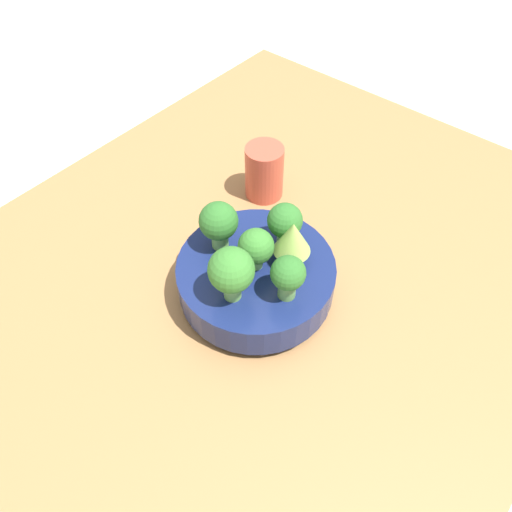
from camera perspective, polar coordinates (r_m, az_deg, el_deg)
ground_plane at (r=0.79m, az=-0.43°, el=-4.15°), size 6.00×6.00×0.00m
table at (r=0.77m, az=-0.44°, el=-3.19°), size 1.10×0.85×0.04m
bowl at (r=0.70m, az=0.00°, el=-2.48°), size 0.22×0.22×0.06m
broccoli_floret_right at (r=0.61m, az=-2.84°, el=-1.76°), size 0.06×0.06×0.08m
broccoli_floret_front at (r=0.67m, az=-4.29°, el=3.82°), size 0.05×0.05×0.08m
broccoli_floret_center at (r=0.65m, az=0.00°, el=1.02°), size 0.05×0.05×0.06m
romanesco_piece_far at (r=0.66m, az=4.19°, el=1.83°), size 0.05×0.05×0.07m
broccoli_floret_back at (r=0.62m, az=3.67°, el=-2.21°), size 0.05×0.05×0.07m
broccoli_floret_left at (r=0.67m, az=3.32°, el=3.89°), size 0.05×0.05×0.07m
cup at (r=0.85m, az=0.94°, el=9.59°), size 0.06×0.06×0.10m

